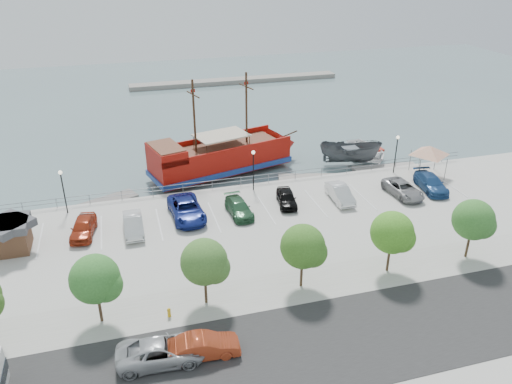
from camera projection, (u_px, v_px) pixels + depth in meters
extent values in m
plane|color=slate|center=(272.00, 229.00, 45.74)|extent=(160.00, 160.00, 0.00)
cube|color=#262626|center=(349.00, 339.00, 31.46)|extent=(100.00, 8.00, 0.04)
cube|color=#9D9A92|center=(314.00, 283.00, 36.65)|extent=(100.00, 4.00, 0.05)
cylinder|color=slate|center=(250.00, 176.00, 51.62)|extent=(50.00, 0.06, 0.06)
cylinder|color=slate|center=(250.00, 180.00, 51.80)|extent=(50.00, 0.06, 0.06)
cube|color=gray|center=(236.00, 81.00, 95.55)|extent=(40.00, 3.00, 0.80)
cube|color=#9A0F07|center=(221.00, 158.00, 56.25)|extent=(16.42, 8.88, 2.55)
cube|color=navy|center=(221.00, 165.00, 56.62)|extent=(16.78, 9.24, 0.59)
cone|color=#9A0F07|center=(284.00, 144.00, 60.27)|extent=(4.27, 5.37, 4.70)
cube|color=#9A0F07|center=(166.00, 153.00, 52.42)|extent=(4.13, 5.50, 1.37)
cube|color=brown|center=(166.00, 146.00, 52.10)|extent=(3.84, 5.07, 0.12)
cube|color=brown|center=(224.00, 147.00, 55.90)|extent=(13.43, 7.53, 0.15)
cube|color=#9A0F07|center=(211.00, 139.00, 57.35)|extent=(15.17, 4.34, 0.69)
cube|color=#9A0F07|center=(230.00, 152.00, 53.73)|extent=(15.17, 4.34, 0.69)
cylinder|color=#382111|center=(246.00, 108.00, 55.52)|extent=(0.29, 0.29, 8.03)
cylinder|color=#382111|center=(194.00, 117.00, 52.56)|extent=(0.29, 0.29, 8.03)
cylinder|color=#382111|center=(246.00, 87.00, 54.45)|extent=(0.91, 2.87, 0.14)
cylinder|color=#382111|center=(193.00, 95.00, 51.48)|extent=(0.91, 2.87, 0.14)
cube|color=beige|center=(221.00, 135.00, 55.14)|extent=(6.47, 5.10, 0.12)
cylinder|color=#382111|center=(289.00, 134.00, 60.07)|extent=(2.39, 0.80, 0.58)
imported|color=#474A4E|center=(350.00, 155.00, 58.60)|extent=(7.64, 5.12, 2.77)
imported|color=white|center=(367.00, 153.00, 60.83)|extent=(5.41, 7.33, 1.47)
cube|color=slate|center=(102.00, 204.00, 49.90)|extent=(7.40, 4.85, 0.41)
cube|color=gray|center=(309.00, 179.00, 55.36)|extent=(7.04, 3.63, 0.39)
cube|color=gray|center=(386.00, 169.00, 57.69)|extent=(7.78, 2.95, 0.43)
cube|color=brown|center=(11.00, 239.00, 40.36)|extent=(2.85, 2.85, 2.08)
cube|color=#414147|center=(7.00, 225.00, 39.80)|extent=(3.23, 3.23, 0.66)
cylinder|color=slate|center=(410.00, 160.00, 54.97)|extent=(0.09, 0.09, 2.41)
cylinder|color=slate|center=(435.00, 159.00, 55.11)|extent=(0.09, 0.09, 2.41)
cylinder|color=slate|center=(419.00, 170.00, 52.41)|extent=(0.09, 0.09, 2.41)
cylinder|color=slate|center=(446.00, 170.00, 52.55)|extent=(0.09, 0.09, 2.41)
pyramid|color=beige|center=(431.00, 146.00, 52.82)|extent=(5.51, 5.51, 0.99)
imported|color=#9C9FA3|center=(161.00, 351.00, 29.48)|extent=(5.43, 2.74, 1.47)
imported|color=#A2371A|center=(204.00, 346.00, 29.89)|extent=(4.43, 1.81, 1.43)
cylinder|color=gold|center=(169.00, 313.00, 33.22)|extent=(0.23, 0.23, 0.57)
sphere|color=gold|center=(169.00, 310.00, 33.09)|extent=(0.25, 0.25, 0.25)
cylinder|color=black|center=(64.00, 194.00, 45.62)|extent=(0.12, 0.12, 4.00)
sphere|color=#FFF2CC|center=(60.00, 173.00, 44.70)|extent=(0.36, 0.36, 0.36)
cylinder|color=black|center=(253.00, 172.00, 50.04)|extent=(0.12, 0.12, 4.00)
sphere|color=#FFF2CC|center=(253.00, 152.00, 49.11)|extent=(0.36, 0.36, 0.36)
cylinder|color=black|center=(396.00, 156.00, 53.96)|extent=(0.12, 0.12, 4.00)
sphere|color=#FFF2CC|center=(398.00, 137.00, 53.04)|extent=(0.36, 0.36, 0.36)
cylinder|color=#473321|center=(100.00, 308.00, 32.49)|extent=(0.20, 0.20, 2.20)
sphere|color=#2E6427|center=(95.00, 279.00, 31.48)|extent=(3.20, 3.20, 3.20)
sphere|color=#2E6427|center=(106.00, 285.00, 31.54)|extent=(2.20, 2.20, 2.20)
cylinder|color=#473321|center=(206.00, 290.00, 34.21)|extent=(0.20, 0.20, 2.20)
sphere|color=#385F25|center=(204.00, 262.00, 33.20)|extent=(3.20, 3.20, 3.20)
sphere|color=#385F25|center=(214.00, 268.00, 33.26)|extent=(2.20, 2.20, 2.20)
cylinder|color=#473321|center=(301.00, 273.00, 35.93)|extent=(0.20, 0.20, 2.20)
sphere|color=#33601E|center=(303.00, 246.00, 34.92)|extent=(3.20, 3.20, 3.20)
sphere|color=#33601E|center=(312.00, 252.00, 34.98)|extent=(2.20, 2.20, 2.20)
cylinder|color=#473321|center=(388.00, 259.00, 37.64)|extent=(0.20, 0.20, 2.20)
sphere|color=#3C791E|center=(392.00, 232.00, 36.63)|extent=(3.20, 3.20, 3.20)
sphere|color=#3C791E|center=(401.00, 238.00, 36.70)|extent=(2.20, 2.20, 2.20)
cylinder|color=#473321|center=(468.00, 245.00, 39.36)|extent=(0.20, 0.20, 2.20)
sphere|color=#2F6326|center=(473.00, 220.00, 38.35)|extent=(3.20, 3.20, 3.20)
sphere|color=#2F6326|center=(482.00, 225.00, 38.41)|extent=(2.20, 2.20, 2.20)
imported|color=#992D14|center=(83.00, 227.00, 42.57)|extent=(2.50, 4.70, 1.52)
imported|color=silver|center=(133.00, 224.00, 43.00)|extent=(1.62, 4.58, 1.50)
imported|color=navy|center=(187.00, 209.00, 45.34)|extent=(3.13, 6.14, 1.66)
imported|color=#2B5B38|center=(239.00, 208.00, 45.95)|extent=(2.16, 4.69, 1.33)
imported|color=black|center=(287.00, 198.00, 47.69)|extent=(2.33, 4.35, 1.41)
imported|color=silver|center=(340.00, 193.00, 48.48)|extent=(1.79, 4.63, 1.51)
imported|color=gray|center=(403.00, 189.00, 49.49)|extent=(2.66, 5.17, 1.40)
imported|color=navy|center=(431.00, 183.00, 50.62)|extent=(2.81, 5.41, 1.50)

